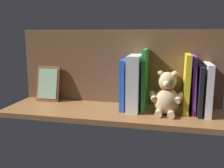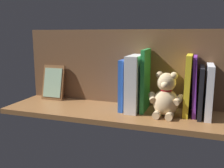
{
  "view_description": "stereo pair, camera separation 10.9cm",
  "coord_description": "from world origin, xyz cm",
  "px_view_note": "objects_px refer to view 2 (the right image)",
  "views": [
    {
      "loc": [
        -24.09,
        104.53,
        32.85
      ],
      "look_at": [
        0.0,
        0.0,
        11.55
      ],
      "focal_mm": 40.47,
      "sensor_mm": 36.0,
      "label": 1
    },
    {
      "loc": [
        -34.59,
        101.53,
        32.85
      ],
      "look_at": [
        0.0,
        0.0,
        11.55
      ],
      "focal_mm": 40.47,
      "sensor_mm": 36.0,
      "label": 2
    }
  ],
  "objects_px": {
    "teddy_bear": "(166,97)",
    "picture_frame_leaning": "(53,82)",
    "dictionary_thick_white": "(135,83)",
    "book_0": "(209,91)"
  },
  "relations": [
    {
      "from": "dictionary_thick_white",
      "to": "picture_frame_leaning",
      "type": "xyz_separation_m",
      "value": [
        0.44,
        -0.05,
        -0.03
      ]
    },
    {
      "from": "dictionary_thick_white",
      "to": "teddy_bear",
      "type": "bearing_deg",
      "value": 163.8
    },
    {
      "from": "book_0",
      "to": "teddy_bear",
      "type": "distance_m",
      "value": 0.17
    },
    {
      "from": "teddy_bear",
      "to": "picture_frame_leaning",
      "type": "distance_m",
      "value": 0.59
    },
    {
      "from": "book_0",
      "to": "picture_frame_leaning",
      "type": "distance_m",
      "value": 0.74
    },
    {
      "from": "teddy_bear",
      "to": "picture_frame_leaning",
      "type": "xyz_separation_m",
      "value": [
        0.58,
        -0.09,
        0.01
      ]
    },
    {
      "from": "teddy_bear",
      "to": "picture_frame_leaning",
      "type": "bearing_deg",
      "value": -6.14
    },
    {
      "from": "teddy_bear",
      "to": "dictionary_thick_white",
      "type": "bearing_deg",
      "value": -13.08
    },
    {
      "from": "teddy_bear",
      "to": "dictionary_thick_white",
      "type": "height_order",
      "value": "dictionary_thick_white"
    },
    {
      "from": "teddy_bear",
      "to": "picture_frame_leaning",
      "type": "relative_size",
      "value": 1.04
    }
  ]
}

